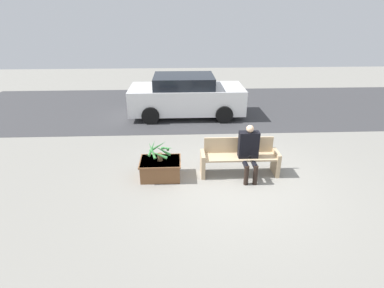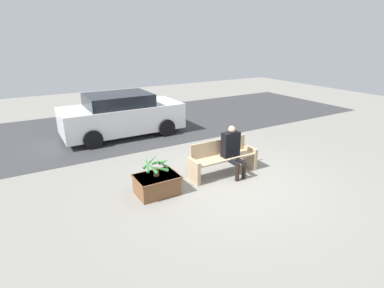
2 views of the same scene
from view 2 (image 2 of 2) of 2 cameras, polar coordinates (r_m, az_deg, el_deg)
The scene contains 7 objects.
ground_plane at distance 7.51m, azimuth 6.90°, elevation -6.94°, with size 30.00×30.00×0.00m, color gray.
road_surface at distance 12.44m, azimuth -9.93°, elevation 3.76°, with size 20.00×6.00×0.01m, color #38383A.
bench at distance 7.71m, azimuth 5.79°, elevation -2.65°, with size 1.86×0.50×0.87m.
person_seated at distance 7.58m, azimuth 7.70°, elevation -0.84°, with size 0.46×0.61×1.29m.
planter_box at distance 6.83m, azimuth -6.71°, elevation -7.53°, with size 0.96×0.72×0.44m.
potted_plant at distance 6.63m, azimuth -6.85°, elevation -3.99°, with size 0.62×0.61×0.50m.
parked_car at distance 10.95m, azimuth -13.22°, elevation 5.42°, with size 4.15×1.98×1.51m.
Camera 2 is at (-4.17, -5.28, 3.34)m, focal length 28.00 mm.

